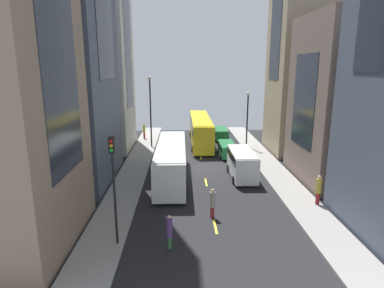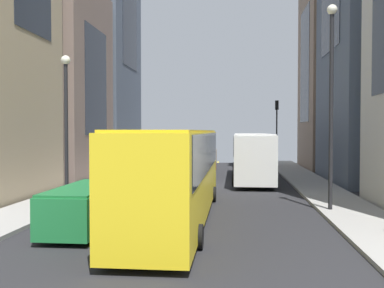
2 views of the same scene
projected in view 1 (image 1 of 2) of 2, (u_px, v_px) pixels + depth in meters
name	position (u px, v px, depth m)	size (l,w,h in m)	color
ground_plane	(203.00, 168.00, 33.72)	(40.67, 40.67, 0.00)	black
sidewalk_west	(135.00, 168.00, 33.49)	(2.77, 44.00, 0.15)	gray
sidewalk_east	(270.00, 167.00, 33.91)	(2.77, 44.00, 0.15)	gray
lane_stripe_1	(215.00, 227.00, 21.47)	(0.16, 2.00, 0.01)	yellow
lane_stripe_2	(206.00, 182.00, 29.63)	(0.16, 2.00, 0.01)	yellow
lane_stripe_3	(201.00, 157.00, 37.80)	(0.16, 2.00, 0.01)	yellow
lane_stripe_4	(197.00, 141.00, 45.96)	(0.16, 2.00, 0.01)	yellow
lane_stripe_5	(195.00, 129.00, 54.12)	(0.16, 2.00, 0.01)	yellow
building_west_2	(99.00, 54.00, 39.20)	(6.89, 8.59, 23.30)	beige
building_east_1	(342.00, 101.00, 28.72)	(6.77, 9.10, 14.56)	#7A665B
city_bus_white	(171.00, 158.00, 29.93)	(2.81, 12.36, 3.35)	silver
streetcar_yellow	(201.00, 128.00, 43.89)	(2.70, 14.16, 3.59)	yellow
delivery_van_white	(242.00, 162.00, 30.55)	(2.25, 5.65, 2.58)	white
car_green_0	(221.00, 133.00, 46.60)	(1.95, 4.75, 1.59)	#1E7238
car_green_1	(227.00, 148.00, 38.11)	(1.87, 4.66, 1.52)	#1E7238
pedestrian_waiting_curb	(144.00, 131.00, 46.56)	(0.36, 0.36, 2.05)	maroon
pedestrian_walking_far	(212.00, 203.00, 22.51)	(0.37, 0.37, 2.10)	maroon
pedestrian_crossing_near	(319.00, 189.00, 24.30)	(0.39, 0.39, 2.27)	maroon
pedestrian_crossing_mid	(170.00, 231.00, 18.62)	(0.32, 0.32, 2.09)	#336B38
traffic_light_near_corner	(113.00, 172.00, 18.16)	(0.32, 0.44, 6.37)	black
streetlamp_near	(150.00, 105.00, 41.00)	(0.44, 0.44, 8.83)	black
streetlamp_far	(247.00, 114.00, 40.93)	(0.44, 0.44, 6.99)	black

